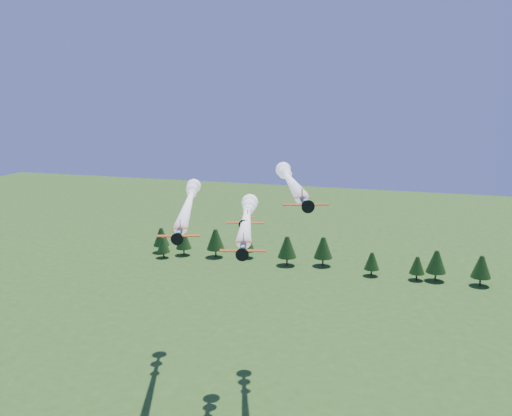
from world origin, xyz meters
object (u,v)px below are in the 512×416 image
(plane_lead, at_px, (247,216))
(plane_right, at_px, (289,179))
(plane_slot, at_px, (246,221))
(plane_left, at_px, (189,201))

(plane_lead, bearing_deg, plane_right, 50.36)
(plane_right, bearing_deg, plane_slot, -123.09)
(plane_lead, relative_size, plane_right, 0.92)
(plane_lead, height_order, plane_left, plane_left)
(plane_left, height_order, plane_slot, plane_left)
(plane_slot, bearing_deg, plane_right, 64.13)
(plane_right, bearing_deg, plane_lead, -132.72)
(plane_left, xyz_separation_m, plane_slot, (18.77, -15.19, -0.09))
(plane_left, height_order, plane_right, plane_right)
(plane_lead, bearing_deg, plane_left, 131.39)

